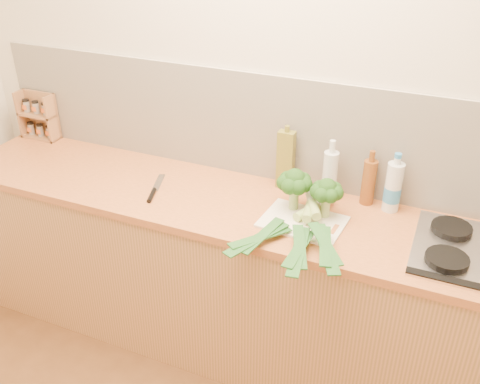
% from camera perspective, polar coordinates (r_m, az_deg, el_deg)
% --- Properties ---
extents(room_shell, '(3.50, 3.50, 3.50)m').
position_cam_1_polar(room_shell, '(2.62, 3.85, 6.63)').
color(room_shell, beige).
rests_on(room_shell, ground).
extents(counter, '(3.20, 0.62, 0.90)m').
position_cam_1_polar(counter, '(2.76, 1.28, -9.45)').
color(counter, '#BE804F').
rests_on(counter, ground).
extents(chopping_board, '(0.38, 0.29, 0.01)m').
position_cam_1_polar(chopping_board, '(2.39, 6.71, -3.18)').
color(chopping_board, white).
rests_on(chopping_board, counter).
extents(broccoli_left, '(0.16, 0.16, 0.20)m').
position_cam_1_polar(broccoli_left, '(2.41, 5.85, 1.02)').
color(broccoli_left, '#94AE65').
rests_on(broccoli_left, chopping_board).
extents(broccoli_right, '(0.15, 0.15, 0.19)m').
position_cam_1_polar(broccoli_right, '(2.37, 9.23, 0.07)').
color(broccoli_right, '#94AE65').
rests_on(broccoli_right, chopping_board).
extents(leek_front, '(0.31, 0.63, 0.04)m').
position_cam_1_polar(leek_front, '(2.36, 5.90, -2.79)').
color(leek_front, white).
rests_on(leek_front, chopping_board).
extents(leek_mid, '(0.16, 0.65, 0.04)m').
position_cam_1_polar(leek_mid, '(2.31, 7.08, -3.04)').
color(leek_mid, white).
rests_on(leek_mid, chopping_board).
extents(leek_back, '(0.30, 0.58, 0.04)m').
position_cam_1_polar(leek_back, '(2.29, 8.28, -2.96)').
color(leek_back, white).
rests_on(leek_back, chopping_board).
extents(chefs_knife, '(0.12, 0.29, 0.02)m').
position_cam_1_polar(chefs_knife, '(2.63, -9.22, -0.00)').
color(chefs_knife, silver).
rests_on(chefs_knife, counter).
extents(spice_rack, '(0.23, 0.09, 0.28)m').
position_cam_1_polar(spice_rack, '(3.37, -20.58, 7.39)').
color(spice_rack, '#9D6843').
rests_on(spice_rack, counter).
extents(oil_tin, '(0.08, 0.05, 0.33)m').
position_cam_1_polar(oil_tin, '(2.60, 4.89, 3.48)').
color(oil_tin, olive).
rests_on(oil_tin, counter).
extents(glass_bottle, '(0.07, 0.07, 0.30)m').
position_cam_1_polar(glass_bottle, '(2.54, 9.56, 1.83)').
color(glass_bottle, silver).
rests_on(glass_bottle, counter).
extents(amber_bottle, '(0.06, 0.06, 0.27)m').
position_cam_1_polar(amber_bottle, '(2.54, 13.58, 1.10)').
color(amber_bottle, brown).
rests_on(amber_bottle, counter).
extents(water_bottle, '(0.08, 0.08, 0.27)m').
position_cam_1_polar(water_bottle, '(2.51, 16.00, 0.37)').
color(water_bottle, silver).
rests_on(water_bottle, counter).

